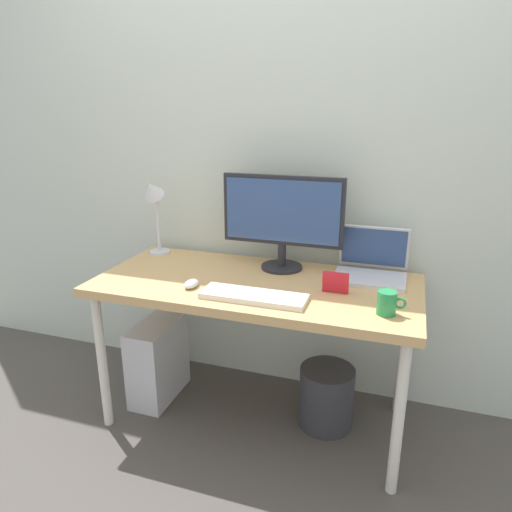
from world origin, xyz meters
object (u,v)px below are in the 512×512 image
(laptop, at_px, (371,265))
(photo_frame, at_px, (336,282))
(wastebasket, at_px, (326,397))
(monitor, at_px, (282,216))
(computer_tower, at_px, (158,360))
(coffee_mug, at_px, (387,303))
(keyboard, at_px, (254,296))
(desk_lamp, at_px, (153,201))
(desk, at_px, (256,294))
(mouse, at_px, (191,284))

(laptop, distance_m, photo_frame, 0.28)
(laptop, bearing_deg, wastebasket, -131.91)
(monitor, bearing_deg, computer_tower, -162.39)
(laptop, bearing_deg, coffee_mug, -76.43)
(monitor, height_order, keyboard, monitor)
(desk_lamp, bearing_deg, wastebasket, -8.81)
(monitor, relative_size, wastebasket, 1.94)
(desk_lamp, height_order, keyboard, desk_lamp)
(desk_lamp, xyz_separation_m, coffee_mug, (1.21, -0.38, -0.24))
(desk, distance_m, laptop, 0.55)
(wastebasket, bearing_deg, desk, -170.50)
(mouse, bearing_deg, coffee_mug, -1.00)
(wastebasket, bearing_deg, photo_frame, -72.98)
(laptop, bearing_deg, desk_lamp, -179.15)
(keyboard, distance_m, photo_frame, 0.35)
(desk_lamp, relative_size, photo_frame, 3.78)
(desk_lamp, height_order, mouse, desk_lamp)
(desk_lamp, bearing_deg, photo_frame, -13.19)
(mouse, relative_size, wastebasket, 0.30)
(coffee_mug, bearing_deg, photo_frame, 145.68)
(desk, bearing_deg, mouse, -146.53)
(keyboard, relative_size, photo_frame, 4.00)
(mouse, bearing_deg, desk, 33.47)
(monitor, height_order, desk_lamp, monitor)
(laptop, bearing_deg, computer_tower, -168.48)
(desk, bearing_deg, computer_tower, 178.75)
(desk_lamp, height_order, wastebasket, desk_lamp)
(mouse, bearing_deg, desk_lamp, 136.11)
(photo_frame, bearing_deg, wastebasket, 107.02)
(keyboard, relative_size, computer_tower, 1.05)
(monitor, xyz_separation_m, photo_frame, (0.30, -0.23, -0.21))
(mouse, xyz_separation_m, coffee_mug, (0.83, -0.01, 0.03))
(mouse, bearing_deg, monitor, 50.05)
(monitor, height_order, photo_frame, monitor)
(wastebasket, bearing_deg, keyboard, -137.96)
(laptop, height_order, mouse, laptop)
(laptop, bearing_deg, desk, -155.43)
(coffee_mug, relative_size, computer_tower, 0.26)
(coffee_mug, distance_m, wastebasket, 0.71)
(laptop, relative_size, photo_frame, 2.91)
(monitor, bearing_deg, photo_frame, -37.66)
(coffee_mug, xyz_separation_m, wastebasket, (-0.25, 0.23, -0.62))
(desk, distance_m, coffee_mug, 0.62)
(desk_lamp, bearing_deg, computer_tower, -67.58)
(desk, distance_m, computer_tower, 0.71)
(keyboard, distance_m, wastebasket, 0.70)
(mouse, xyz_separation_m, wastebasket, (0.58, 0.22, -0.59))
(monitor, height_order, coffee_mug, monitor)
(mouse, height_order, wastebasket, mouse)
(coffee_mug, relative_size, wastebasket, 0.36)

